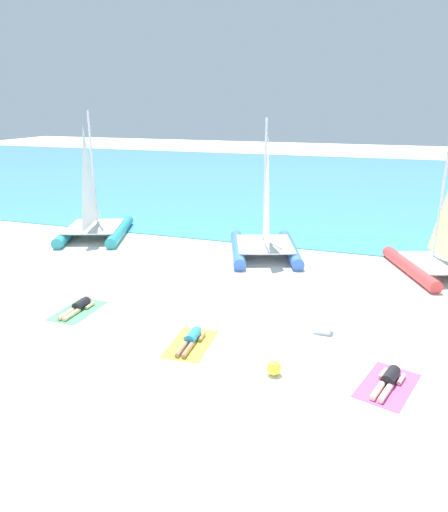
% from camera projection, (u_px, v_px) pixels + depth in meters
% --- Properties ---
extents(ground_plane, '(120.00, 120.00, 0.00)m').
position_uv_depth(ground_plane, '(261.00, 246.00, 22.16)').
color(ground_plane, white).
extents(ocean_water, '(120.00, 40.00, 0.05)m').
position_uv_depth(ocean_water, '(320.00, 181.00, 40.27)').
color(ocean_water, teal).
rests_on(ocean_water, ground).
extents(sailboat_blue, '(4.15, 5.15, 5.83)m').
position_uv_depth(sailboat_blue, '(265.00, 237.00, 20.55)').
color(sailboat_blue, blue).
rests_on(sailboat_blue, ground).
extents(sailboat_red, '(4.15, 4.98, 5.56)m').
position_uv_depth(sailboat_red, '(441.00, 254.00, 18.31)').
color(sailboat_red, '#CC3838').
rests_on(sailboat_red, ground).
extents(sailboat_teal, '(4.35, 5.38, 6.08)m').
position_uv_depth(sailboat_teal, '(94.00, 219.00, 23.40)').
color(sailboat_teal, teal).
rests_on(sailboat_teal, ground).
extents(towel_left, '(1.12, 1.91, 0.01)m').
position_uv_depth(towel_left, '(78.00, 311.00, 15.29)').
color(towel_left, '#4CB266').
rests_on(towel_left, ground).
extents(sunbather_left, '(0.54, 1.56, 0.30)m').
position_uv_depth(sunbather_left, '(79.00, 306.00, 15.31)').
color(sunbather_left, black).
rests_on(sunbather_left, towel_left).
extents(towel_middle, '(1.20, 1.95, 0.01)m').
position_uv_depth(towel_middle, '(191.00, 344.00, 13.19)').
color(towel_middle, yellow).
rests_on(towel_middle, ground).
extents(sunbather_middle, '(0.56, 1.57, 0.30)m').
position_uv_depth(sunbather_middle, '(191.00, 339.00, 13.21)').
color(sunbather_middle, '#268CCC').
rests_on(sunbather_middle, towel_middle).
extents(towel_right, '(1.61, 2.14, 0.01)m').
position_uv_depth(towel_right, '(387.00, 385.00, 11.25)').
color(towel_right, '#D84C99').
rests_on(towel_right, ground).
extents(sunbather_right, '(0.83, 1.54, 0.30)m').
position_uv_depth(sunbather_right, '(389.00, 380.00, 11.27)').
color(sunbather_right, black).
rests_on(sunbather_right, towel_right).
extents(beach_ball, '(0.37, 0.37, 0.37)m').
position_uv_depth(beach_ball, '(274.00, 368.00, 11.66)').
color(beach_ball, yellow).
rests_on(beach_ball, ground).
extents(cooler_box, '(0.50, 0.36, 0.36)m').
position_uv_depth(cooler_box, '(322.00, 327.00, 13.82)').
color(cooler_box, white).
rests_on(cooler_box, ground).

